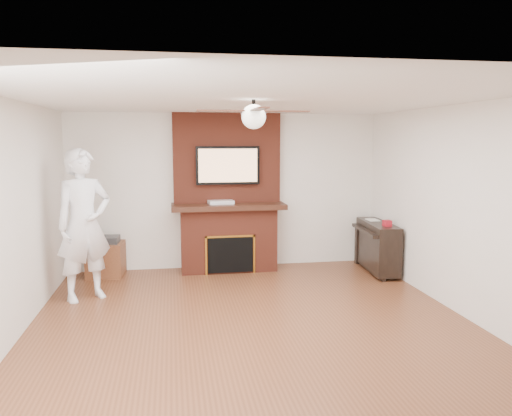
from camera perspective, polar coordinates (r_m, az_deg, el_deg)
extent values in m
cube|color=#592F1A|center=(5.79, -0.25, -14.20)|extent=(5.36, 5.86, 0.18)
cube|color=white|center=(5.39, -0.27, 13.26)|extent=(5.36, 5.86, 0.18)
cube|color=silver|center=(8.22, -3.48, 2.01)|extent=(5.36, 0.18, 2.50)
cube|color=silver|center=(2.73, 9.64, -9.92)|extent=(5.36, 0.18, 2.50)
cube|color=silver|center=(6.38, 23.36, -0.29)|extent=(0.18, 5.86, 2.50)
cube|color=maroon|center=(8.00, -3.18, -3.59)|extent=(1.50, 0.50, 1.00)
cube|color=black|center=(7.88, -3.18, 0.22)|extent=(1.78, 0.64, 0.08)
cube|color=maroon|center=(8.00, -3.37, 5.72)|extent=(1.70, 0.20, 1.42)
cube|color=black|center=(7.79, -2.95, -5.36)|extent=(0.70, 0.06, 0.55)
cube|color=#BF8C2D|center=(7.73, -2.96, -3.28)|extent=(0.78, 0.02, 0.03)
cube|color=#BF8C2D|center=(7.75, -5.71, -5.46)|extent=(0.03, 0.02, 0.61)
cube|color=#BF8C2D|center=(7.84, -0.21, -5.27)|extent=(0.03, 0.02, 0.61)
cube|color=black|center=(7.86, -3.25, 4.89)|extent=(1.00, 0.07, 0.60)
cube|color=#E0A777|center=(7.82, -3.21, 4.87)|extent=(0.92, 0.01, 0.52)
cylinder|color=black|center=(5.38, -0.27, 11.56)|extent=(0.04, 0.04, 0.14)
sphere|color=white|center=(5.37, -0.26, 10.39)|extent=(0.26, 0.26, 0.26)
cube|color=black|center=(5.44, 3.23, 10.98)|extent=(0.55, 0.11, 0.01)
cube|color=black|center=(5.70, -0.81, 10.85)|extent=(0.11, 0.55, 0.01)
cube|color=black|center=(5.33, -3.83, 11.04)|extent=(0.55, 0.11, 0.01)
cube|color=black|center=(5.05, 0.36, 11.24)|extent=(0.11, 0.55, 0.01)
imported|color=white|center=(6.81, -19.06, -1.84)|extent=(0.87, 0.79, 1.97)
cube|color=brown|center=(8.05, -16.78, -5.62)|extent=(0.57, 0.57, 0.51)
cube|color=#2C2D2F|center=(7.99, -16.86, -3.49)|extent=(0.43, 0.35, 0.10)
cube|color=black|center=(8.13, 13.72, -4.21)|extent=(0.45, 1.23, 0.74)
cube|color=black|center=(7.62, 14.40, -5.75)|extent=(0.06, 0.09, 0.65)
cube|color=black|center=(8.59, 11.48, -4.14)|extent=(0.06, 0.09, 0.65)
cube|color=black|center=(8.01, 12.44, -2.53)|extent=(0.22, 1.12, 0.05)
cube|color=silver|center=(8.27, 13.17, -1.33)|extent=(0.17, 0.23, 0.01)
cube|color=#A61421|center=(7.76, 14.76, -1.69)|extent=(0.11, 0.11, 0.09)
cube|color=silver|center=(7.84, -4.03, 0.67)|extent=(0.41, 0.27, 0.06)
cylinder|color=#C38517|center=(7.94, -4.28, -6.92)|extent=(0.07, 0.07, 0.13)
cylinder|color=#36883A|center=(7.99, -3.29, -7.00)|extent=(0.07, 0.07, 0.08)
cylinder|color=#F9F3C6|center=(7.96, -2.36, -6.91)|extent=(0.08, 0.08, 0.11)
cylinder|color=#325298|center=(7.93, -2.22, -7.10)|extent=(0.06, 0.06, 0.08)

